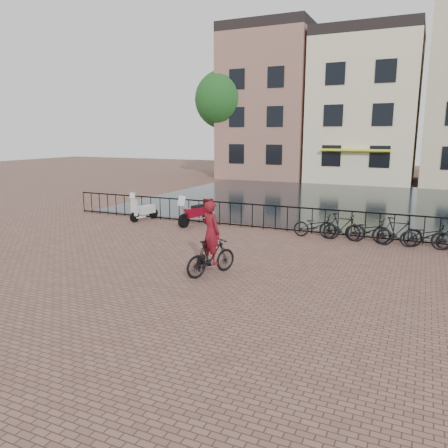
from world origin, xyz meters
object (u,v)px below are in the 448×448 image
at_px(dog, 202,262).
at_px(scooter, 144,205).
at_px(motorcycle, 196,209).
at_px(cyclist, 211,243).

relative_size(dog, scooter, 0.51).
relative_size(motorcycle, scooter, 1.31).
distance_m(dog, scooter, 8.01).
distance_m(cyclist, scooter, 8.50).
relative_size(cyclist, dog, 3.17).
bearing_deg(scooter, dog, -30.29).
height_order(cyclist, motorcycle, cyclist).
height_order(motorcycle, scooter, motorcycle).
distance_m(cyclist, dog, 0.85).
bearing_deg(dog, cyclist, -52.13).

